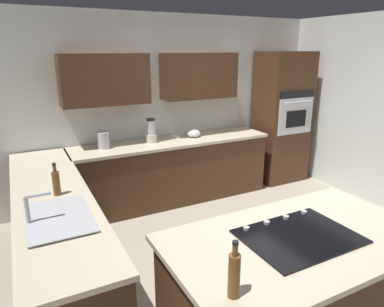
% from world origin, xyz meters
% --- Properties ---
extents(ground_plane, '(14.00, 14.00, 0.00)m').
position_xyz_m(ground_plane, '(0.00, 0.00, 0.00)').
color(ground_plane, '#9E937F').
extents(wall_back, '(6.00, 0.44, 2.60)m').
position_xyz_m(wall_back, '(0.06, -2.05, 1.41)').
color(wall_back, silver).
rests_on(wall_back, ground).
extents(lower_cabinets_back, '(2.80, 0.60, 0.86)m').
position_xyz_m(lower_cabinets_back, '(0.10, -1.72, 0.43)').
color(lower_cabinets_back, '#472B19').
rests_on(lower_cabinets_back, ground).
extents(countertop_back, '(2.84, 0.64, 0.04)m').
position_xyz_m(countertop_back, '(0.10, -1.72, 0.88)').
color(countertop_back, beige).
rests_on(countertop_back, lower_cabinets_back).
extents(lower_cabinets_side, '(0.60, 2.90, 0.86)m').
position_xyz_m(lower_cabinets_side, '(1.82, -0.55, 0.43)').
color(lower_cabinets_side, '#472B19').
rests_on(lower_cabinets_side, ground).
extents(countertop_side, '(0.64, 2.94, 0.04)m').
position_xyz_m(countertop_side, '(1.82, -0.55, 0.88)').
color(countertop_side, beige).
rests_on(countertop_side, lower_cabinets_side).
extents(island_base, '(1.74, 0.95, 0.86)m').
position_xyz_m(island_base, '(0.41, 1.03, 0.43)').
color(island_base, '#472B19').
rests_on(island_base, ground).
extents(island_top, '(1.82, 1.03, 0.04)m').
position_xyz_m(island_top, '(0.41, 1.03, 0.88)').
color(island_top, beige).
rests_on(island_top, island_base).
extents(wall_oven, '(0.80, 0.66, 2.09)m').
position_xyz_m(wall_oven, '(-1.85, -1.72, 1.05)').
color(wall_oven, '#472B19').
rests_on(wall_oven, ground).
extents(sink_unit, '(0.46, 0.70, 0.23)m').
position_xyz_m(sink_unit, '(1.83, 0.01, 0.92)').
color(sink_unit, '#515456').
rests_on(sink_unit, countertop_side).
extents(cooktop, '(0.76, 0.56, 0.03)m').
position_xyz_m(cooktop, '(0.41, 1.03, 0.91)').
color(cooktop, black).
rests_on(cooktop, island_top).
extents(blender, '(0.15, 0.15, 0.33)m').
position_xyz_m(blender, '(0.40, -1.77, 1.04)').
color(blender, beige).
rests_on(blender, countertop_back).
extents(mixing_bowl, '(0.20, 0.20, 0.11)m').
position_xyz_m(mixing_bowl, '(-0.25, -1.77, 0.95)').
color(mixing_bowl, white).
rests_on(mixing_bowl, countertop_back).
extents(kettle, '(0.15, 0.15, 0.21)m').
position_xyz_m(kettle, '(1.05, -1.77, 1.01)').
color(kettle, '#B7BABF').
rests_on(kettle, countertop_back).
extents(dish_soap_bottle, '(0.06, 0.06, 0.29)m').
position_xyz_m(dish_soap_bottle, '(1.77, -0.47, 1.02)').
color(dish_soap_bottle, brown).
rests_on(dish_soap_bottle, countertop_side).
extents(oil_bottle, '(0.06, 0.06, 0.32)m').
position_xyz_m(oil_bottle, '(1.13, 1.31, 1.03)').
color(oil_bottle, brown).
rests_on(oil_bottle, island_top).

